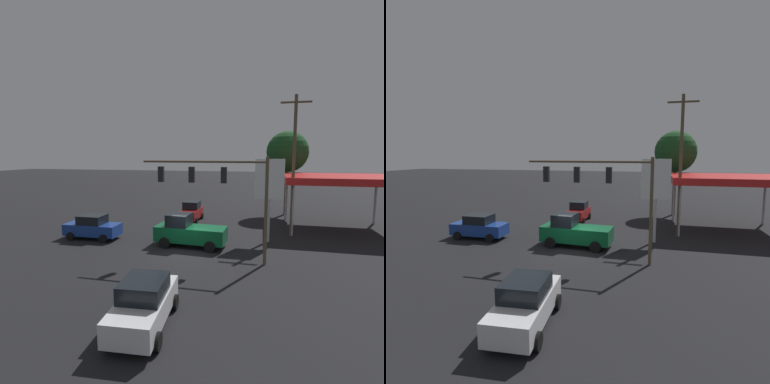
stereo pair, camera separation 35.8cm
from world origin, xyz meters
The scene contains 10 objects.
ground_plane centered at (0.00, 0.00, 0.00)m, with size 200.00×200.00×0.00m, color black.
traffic_signal_assembly centered at (-2.35, 1.13, 4.95)m, with size 7.95×0.43×6.63m.
utility_pole centered at (-7.55, -6.20, 6.05)m, with size 2.40×0.26×11.51m.
gas_station_canopy centered at (-11.76, -9.44, 4.54)m, with size 9.54×7.70×4.90m.
price_sign centered at (-5.62, -3.91, 4.61)m, with size 2.17×0.27×6.45m.
pickup_parked centered at (0.13, -1.46, 1.11)m, with size 5.33×2.55×2.40m.
sedan_waiting centered at (-0.64, 9.06, 0.95)m, with size 2.30×4.51×1.93m.
hatchback_crossing centered at (1.92, -9.86, 0.95)m, with size 2.08×3.86×1.97m.
sedan_far centered at (8.18, -1.65, 0.95)m, with size 4.40×2.07×1.93m.
street_tree centered at (-7.74, -15.38, 7.03)m, with size 4.53×4.53×9.33m.
Camera 2 is at (-5.38, 19.46, 6.79)m, focal length 28.00 mm.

